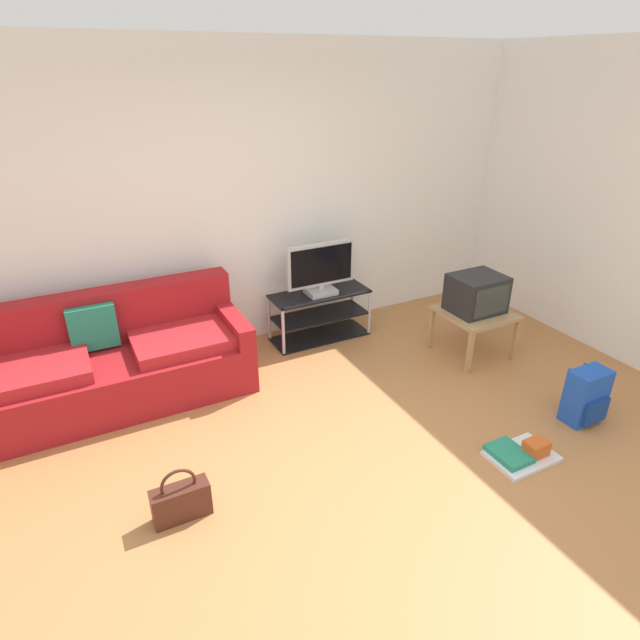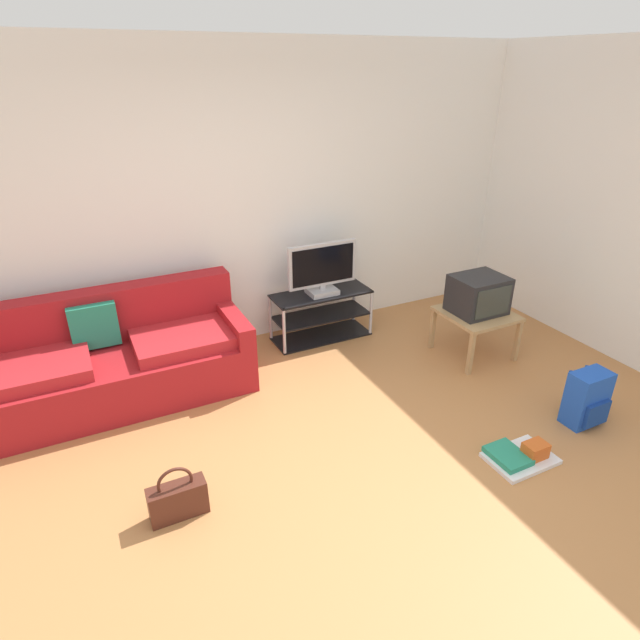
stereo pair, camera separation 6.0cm
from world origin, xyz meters
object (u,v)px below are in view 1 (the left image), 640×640
couch (112,363)px  backpack (586,396)px  tv_stand (320,315)px  flat_tv (321,269)px  crt_tv (477,294)px  side_table (475,317)px  floor_tray (521,454)px  handbag (181,501)px

couch → backpack: (3.13, -1.96, -0.11)m
couch → tv_stand: 1.97m
flat_tv → crt_tv: flat_tv is taller
tv_stand → flat_tv: flat_tv is taller
flat_tv → side_table: size_ratio=1.15×
tv_stand → flat_tv: size_ratio=1.40×
tv_stand → floor_tray: 2.31m
tv_stand → crt_tv: crt_tv is taller
backpack → handbag: size_ratio=1.19×
flat_tv → floor_tray: bearing=-79.5°
flat_tv → handbag: 2.55m
flat_tv → side_table: bearing=-39.3°
side_table → handbag: bearing=-165.4°
flat_tv → handbag: flat_tv is taller
crt_tv → tv_stand: bearing=140.5°
backpack → couch: bearing=135.0°
couch → side_table: size_ratio=3.53×
crt_tv → floor_tray: (-0.71, -1.34, -0.56)m
crt_tv → backpack: bearing=-88.0°
flat_tv → handbag: bearing=-137.1°
crt_tv → floor_tray: 1.61m
couch → crt_tv: size_ratio=4.62×
couch → flat_tv: 2.01m
crt_tv → floor_tray: crt_tv is taller
side_table → handbag: side_table is taller
couch → tv_stand: size_ratio=2.19×
floor_tray → couch: bearing=138.9°
couch → floor_tray: size_ratio=4.63×
handbag → floor_tray: size_ratio=0.79×
tv_stand → backpack: 2.44m
tv_stand → side_table: size_ratio=1.61×
flat_tv → floor_tray: size_ratio=1.51×
side_table → handbag: (-2.93, -0.77, -0.25)m
flat_tv → crt_tv: 1.45m
flat_tv → backpack: bearing=-61.2°
couch → side_table: (3.08, -0.76, 0.06)m
side_table → flat_tv: bearing=140.7°
tv_stand → side_table: 1.47m
crt_tv → backpack: 1.28m
couch → crt_tv: (3.08, -0.74, 0.29)m
couch → tv_stand: (1.96, 0.18, -0.08)m
crt_tv → backpack: crt_tv is taller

